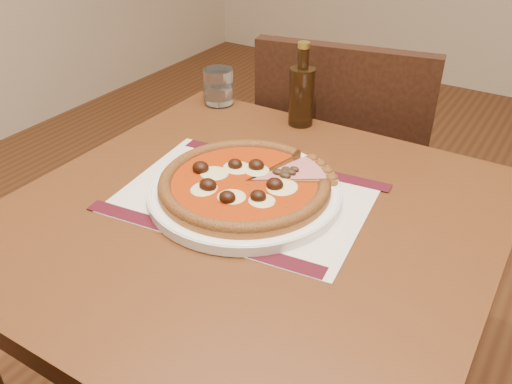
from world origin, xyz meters
TOP-DOWN VIEW (x-y plane):
  - table at (-0.44, 0.18)m, footprint 0.81×0.81m
  - chair_far at (-0.52, 0.77)m, footprint 0.50×0.50m
  - placemat at (-0.48, 0.22)m, footprint 0.46×0.36m
  - plate at (-0.48, 0.22)m, footprint 0.34×0.34m
  - pizza at (-0.48, 0.22)m, footprint 0.30×0.30m
  - ham_slice at (-0.41, 0.30)m, footprint 0.13×0.15m
  - water_glass at (-0.76, 0.54)m, footprint 0.09×0.09m
  - bottle at (-0.54, 0.54)m, footprint 0.06×0.06m

SIDE VIEW (x-z plane):
  - chair_far at x=-0.52m, z-range 0.06..0.97m
  - table at x=-0.44m, z-range 0.27..1.02m
  - placemat at x=-0.48m, z-range 0.75..0.75m
  - plate at x=-0.48m, z-range 0.75..0.77m
  - ham_slice at x=-0.41m, z-range 0.77..0.79m
  - pizza at x=-0.48m, z-range 0.76..0.80m
  - water_glass at x=-0.76m, z-range 0.75..0.84m
  - bottle at x=-0.54m, z-range 0.73..0.92m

